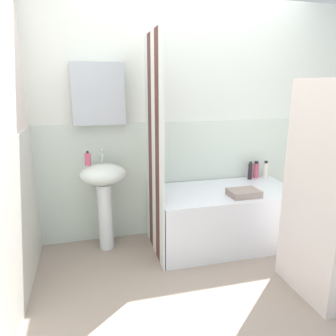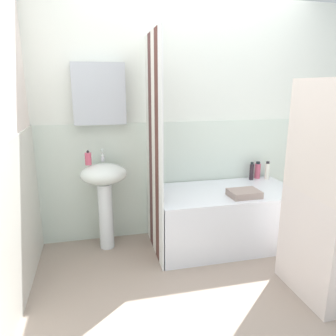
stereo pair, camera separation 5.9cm
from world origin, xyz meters
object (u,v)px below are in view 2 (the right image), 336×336
at_px(sink, 104,187).
at_px(conditioner_bottle, 258,170).
at_px(body_wash_bottle, 252,171).
at_px(shampoo_bottle, 267,171).
at_px(towel_folded, 244,193).
at_px(soap_dispenser, 88,159).
at_px(bathtub, 225,217).

distance_m(sink, conditioner_bottle, 1.68).
height_order(sink, body_wash_bottle, sink).
distance_m(shampoo_bottle, body_wash_bottle, 0.18).
distance_m(sink, shampoo_bottle, 1.77).
bearing_deg(towel_folded, soap_dispenser, 164.69).
height_order(sink, towel_folded, sink).
relative_size(shampoo_bottle, body_wash_bottle, 1.00).
xyz_separation_m(soap_dispenser, body_wash_bottle, (1.71, 0.11, -0.26)).
distance_m(sink, bathtub, 1.23).
bearing_deg(soap_dispenser, shampoo_bottle, 3.04).
xyz_separation_m(bathtub, towel_folded, (0.09, -0.20, 0.31)).
bearing_deg(towel_folded, shampoo_bottle, 43.27).
bearing_deg(body_wash_bottle, sink, -176.27).
height_order(body_wash_bottle, towel_folded, body_wash_bottle).
height_order(shampoo_bottle, towel_folded, shampoo_bottle).
height_order(sink, shampoo_bottle, sink).
distance_m(body_wash_bottle, towel_folded, 0.59).
bearing_deg(towel_folded, sink, 162.82).
distance_m(shampoo_bottle, conditioner_bottle, 0.10).
height_order(sink, soap_dispenser, soap_dispenser).
distance_m(sink, soap_dispenser, 0.31).
bearing_deg(soap_dispenser, bathtub, -7.71).
height_order(soap_dispenser, bathtub, soap_dispenser).
xyz_separation_m(soap_dispenser, bathtub, (1.30, -0.18, -0.63)).
relative_size(sink, bathtub, 0.61).
bearing_deg(sink, towel_folded, -17.18).
bearing_deg(body_wash_bottle, shampoo_bottle, -3.32).
distance_m(sink, towel_folded, 1.31).
bearing_deg(body_wash_bottle, bathtub, -145.54).
relative_size(sink, towel_folded, 3.04).
height_order(shampoo_bottle, conditioner_bottle, shampoo_bottle).
height_order(shampoo_bottle, body_wash_bottle, same).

